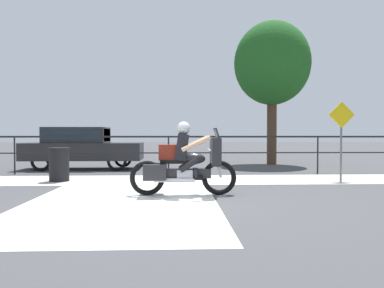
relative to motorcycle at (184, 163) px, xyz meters
name	(u,v)px	position (x,y,z in m)	size (l,w,h in m)	color
ground_plane	(163,201)	(-0.43, -0.65, -0.71)	(120.00, 120.00, 0.00)	#424244
sidewalk_band	(167,180)	(-0.43, 2.75, -0.70)	(44.00, 2.40, 0.01)	#B7B2A8
crosswalk_band	(121,203)	(-1.22, -0.85, -0.70)	(3.69, 6.00, 0.01)	silver
fence_railing	(169,144)	(-0.43, 4.50, 0.30)	(36.00, 0.05, 1.28)	black
motorcycle	(184,163)	(0.00, 0.00, 0.00)	(2.32, 0.76, 1.60)	black
parked_car	(81,145)	(-3.80, 6.32, 0.21)	(4.40, 1.67, 1.60)	#232326
trash_bin	(59,164)	(-3.46, 2.53, -0.23)	(0.57, 0.57, 0.95)	black
street_sign	(341,130)	(4.63, 2.58, 0.75)	(0.77, 0.06, 2.28)	slate
tree_behind_sign	(272,64)	(4.09, 8.48, 3.76)	(3.37, 3.37, 6.36)	#473323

